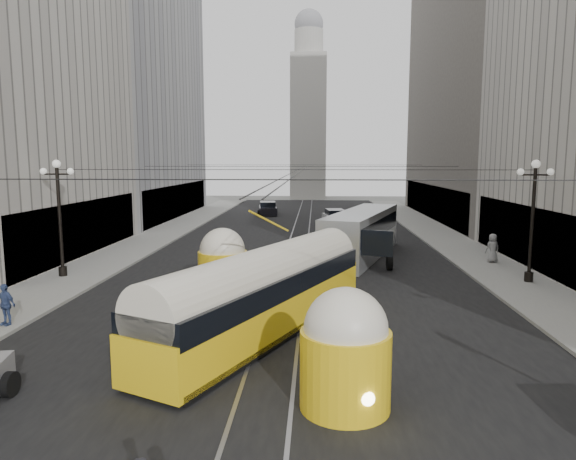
# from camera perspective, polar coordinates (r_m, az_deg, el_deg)

# --- Properties ---
(road) EXTENTS (20.00, 85.00, 0.02)m
(road) POSITION_cam_1_polar(r_m,az_deg,el_deg) (42.10, 1.22, -1.11)
(road) COLOR black
(road) RESTS_ON ground
(sidewalk_left) EXTENTS (4.00, 72.00, 0.15)m
(sidewalk_left) POSITION_cam_1_polar(r_m,az_deg,el_deg) (47.45, -13.27, -0.22)
(sidewalk_left) COLOR gray
(sidewalk_left) RESTS_ON ground
(sidewalk_right) EXTENTS (4.00, 72.00, 0.15)m
(sidewalk_right) POSITION_cam_1_polar(r_m,az_deg,el_deg) (46.76, 16.23, -0.44)
(sidewalk_right) COLOR gray
(sidewalk_right) RESTS_ON ground
(rail_left) EXTENTS (0.12, 85.00, 0.04)m
(rail_left) POSITION_cam_1_polar(r_m,az_deg,el_deg) (42.13, 0.20, -1.11)
(rail_left) COLOR gray
(rail_left) RESTS_ON ground
(rail_right) EXTENTS (0.12, 85.00, 0.04)m
(rail_right) POSITION_cam_1_polar(r_m,az_deg,el_deg) (42.08, 2.24, -1.12)
(rail_right) COLOR gray
(rail_right) RESTS_ON ground
(building_left_far) EXTENTS (12.60, 28.60, 28.60)m
(building_left_far) POSITION_cam_1_polar(r_m,az_deg,el_deg) (61.44, -17.86, 14.70)
(building_left_far) COLOR #999999
(building_left_far) RESTS_ON ground
(building_right_far) EXTENTS (12.60, 32.60, 32.60)m
(building_right_far) POSITION_cam_1_polar(r_m,az_deg,el_deg) (60.84, 21.84, 16.50)
(building_right_far) COLOR #514C47
(building_right_far) RESTS_ON ground
(distant_tower) EXTENTS (6.00, 6.00, 31.36)m
(distant_tower) POSITION_cam_1_polar(r_m,az_deg,el_deg) (89.49, 2.28, 13.19)
(distant_tower) COLOR #B2AFA8
(distant_tower) RESTS_ON ground
(lamppost_left_mid) EXTENTS (1.86, 0.44, 6.37)m
(lamppost_left_mid) POSITION_cam_1_polar(r_m,az_deg,el_deg) (30.58, -24.07, 1.93)
(lamppost_left_mid) COLOR black
(lamppost_left_mid) RESTS_ON sidewalk_left
(lamppost_right_mid) EXTENTS (1.86, 0.44, 6.37)m
(lamppost_right_mid) POSITION_cam_1_polar(r_m,az_deg,el_deg) (29.45, 25.55, 1.64)
(lamppost_right_mid) COLOR black
(lamppost_right_mid) RESTS_ON sidewalk_right
(catenary) EXTENTS (25.00, 72.00, 0.23)m
(catenary) POSITION_cam_1_polar(r_m,az_deg,el_deg) (40.59, 1.37, 6.89)
(catenary) COLOR black
(catenary) RESTS_ON ground
(streetcar) EXTENTS (7.69, 13.86, 3.30)m
(streetcar) POSITION_cam_1_polar(r_m,az_deg,el_deg) (19.30, -2.53, -6.90)
(streetcar) COLOR yellow
(streetcar) RESTS_ON ground
(city_bus) EXTENTS (6.25, 12.77, 3.13)m
(city_bus) POSITION_cam_1_polar(r_m,az_deg,el_deg) (34.78, 8.22, -0.22)
(city_bus) COLOR #A8ABAE
(city_bus) RESTS_ON ground
(sedan_white_far) EXTENTS (2.69, 5.00, 1.50)m
(sedan_white_far) POSITION_cam_1_polar(r_m,az_deg,el_deg) (52.83, 5.26, 1.41)
(sedan_white_far) COLOR silver
(sedan_white_far) RESTS_ON ground
(sedan_dark_far) EXTENTS (2.65, 5.19, 1.57)m
(sedan_dark_far) POSITION_cam_1_polar(r_m,az_deg,el_deg) (61.82, -2.27, 2.39)
(sedan_dark_far) COLOR black
(sedan_dark_far) RESTS_ON ground
(pedestrian_sidewalk_right) EXTENTS (0.99, 0.74, 1.81)m
(pedestrian_sidewalk_right) POSITION_cam_1_polar(r_m,az_deg,el_deg) (34.48, 21.78, -1.88)
(pedestrian_sidewalk_right) COLOR gray
(pedestrian_sidewalk_right) RESTS_ON sidewalk_right
(pedestrian_sidewalk_left) EXTENTS (1.08, 0.81, 1.63)m
(pedestrian_sidewalk_left) POSITION_cam_1_polar(r_m,az_deg,el_deg) (22.82, -28.92, -7.25)
(pedestrian_sidewalk_left) COLOR #364776
(pedestrian_sidewalk_left) RESTS_ON sidewalk_left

